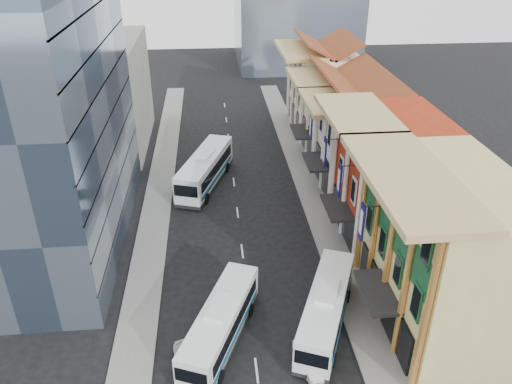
{
  "coord_description": "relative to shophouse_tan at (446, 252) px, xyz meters",
  "views": [
    {
      "loc": [
        -2.29,
        -22.83,
        26.74
      ],
      "look_at": [
        1.5,
        17.25,
        4.93
      ],
      "focal_mm": 35.0,
      "sensor_mm": 36.0,
      "label": 1
    }
  ],
  "objects": [
    {
      "name": "shophouse_cream_mid",
      "position": [
        0.0,
        30.5,
        -1.0
      ],
      "size": [
        8.0,
        9.0,
        10.0
      ],
      "primitive_type": "cube",
      "color": "white",
      "rests_on": "ground"
    },
    {
      "name": "bus_right",
      "position": [
        -8.5,
        -0.28,
        -4.24
      ],
      "size": [
        6.6,
        11.15,
        3.53
      ],
      "primitive_type": null,
      "rotation": [
        0.0,
        0.0,
        -0.39
      ],
      "color": "white",
      "rests_on": "ground"
    },
    {
      "name": "shophouse_red",
      "position": [
        0.0,
        12.0,
        0.0
      ],
      "size": [
        8.0,
        10.0,
        12.0
      ],
      "primitive_type": "cube",
      "color": "#A32D12",
      "rests_on": "ground"
    },
    {
      "name": "office_tower",
      "position": [
        -31.0,
        14.0,
        9.0
      ],
      "size": [
        12.0,
        26.0,
        30.0
      ],
      "primitive_type": "cube",
      "color": "#44546C",
      "rests_on": "ground"
    },
    {
      "name": "bus_left_near",
      "position": [
        -16.28,
        -1.05,
        -4.29
      ],
      "size": [
        6.31,
        10.81,
        3.42
      ],
      "primitive_type": null,
      "rotation": [
        0.0,
        0.0,
        -0.38
      ],
      "color": "white",
      "rests_on": "ground"
    },
    {
      "name": "sidewalk_right",
      "position": [
        -5.5,
        17.0,
        -5.92
      ],
      "size": [
        3.0,
        90.0,
        0.15
      ],
      "primitive_type": "cube",
      "color": "slate",
      "rests_on": "ground"
    },
    {
      "name": "sidewalk_left",
      "position": [
        -22.5,
        17.0,
        -5.92
      ],
      "size": [
        3.0,
        90.0,
        0.15
      ],
      "primitive_type": "cube",
      "color": "slate",
      "rests_on": "ground"
    },
    {
      "name": "bus_left_far",
      "position": [
        -17.24,
        23.69,
        -3.97
      ],
      "size": [
        6.87,
        12.92,
        4.06
      ],
      "primitive_type": null,
      "rotation": [
        0.0,
        0.0,
        -0.33
      ],
      "color": "white",
      "rests_on": "ground"
    },
    {
      "name": "shophouse_cream_near",
      "position": [
        0.0,
        21.5,
        -1.0
      ],
      "size": [
        8.0,
        9.0,
        10.0
      ],
      "primitive_type": "cube",
      "color": "white",
      "rests_on": "ground"
    },
    {
      "name": "sedan_right",
      "position": [
        -10.37,
        -3.98,
        -5.4
      ],
      "size": [
        1.9,
        3.79,
        1.19
      ],
      "primitive_type": "imported",
      "rotation": [
        0.0,
        0.0,
        0.18
      ],
      "color": "silver",
      "rests_on": "ground"
    },
    {
      "name": "shophouse_cream_far",
      "position": [
        0.0,
        41.0,
        -0.5
      ],
      "size": [
        8.0,
        12.0,
        11.0
      ],
      "primitive_type": "cube",
      "color": "white",
      "rests_on": "ground"
    },
    {
      "name": "sedan_left",
      "position": [
        -18.33,
        -3.59,
        -5.29
      ],
      "size": [
        3.02,
        4.52,
        1.43
      ],
      "primitive_type": "imported",
      "rotation": [
        0.0,
        0.0,
        0.35
      ],
      "color": "silver",
      "rests_on": "ground"
    },
    {
      "name": "office_block_far",
      "position": [
        -30.0,
        37.0,
        1.0
      ],
      "size": [
        10.0,
        18.0,
        14.0
      ],
      "primitive_type": "cube",
      "color": "gray",
      "rests_on": "ground"
    },
    {
      "name": "ground",
      "position": [
        -14.0,
        -5.0,
        -6.0
      ],
      "size": [
        200.0,
        200.0,
        0.0
      ],
      "primitive_type": "plane",
      "color": "black",
      "rests_on": "ground"
    },
    {
      "name": "shophouse_tan",
      "position": [
        0.0,
        0.0,
        0.0
      ],
      "size": [
        8.0,
        14.0,
        12.0
      ],
      "primitive_type": "cube",
      "color": "#D7C77C",
      "rests_on": "ground"
    }
  ]
}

